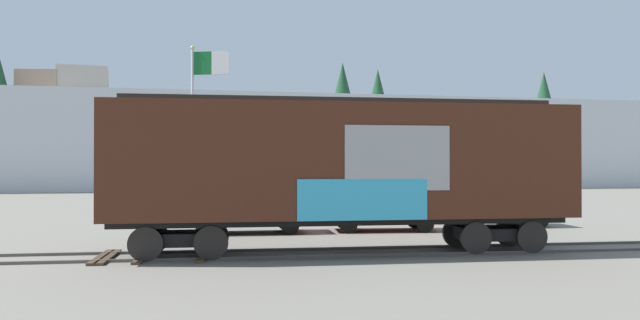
{
  "coord_description": "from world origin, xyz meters",
  "views": [
    {
      "loc": [
        -3.63,
        -16.72,
        2.54
      ],
      "look_at": [
        0.08,
        1.67,
        2.7
      ],
      "focal_mm": 33.55,
      "sensor_mm": 36.0,
      "label": 1
    }
  ],
  "objects_px": {
    "freight_car": "(343,164)",
    "parked_car_red": "(382,208)",
    "parked_car_silver": "(495,205)",
    "parked_car_black": "(245,210)",
    "flagpole": "(202,104)"
  },
  "relations": [
    {
      "from": "freight_car",
      "to": "parked_car_red",
      "type": "height_order",
      "value": "freight_car"
    },
    {
      "from": "freight_car",
      "to": "parked_car_silver",
      "type": "relative_size",
      "value": 2.98
    },
    {
      "from": "freight_car",
      "to": "parked_car_black",
      "type": "relative_size",
      "value": 2.92
    },
    {
      "from": "parked_car_black",
      "to": "parked_car_silver",
      "type": "relative_size",
      "value": 1.02
    },
    {
      "from": "flagpole",
      "to": "parked_car_red",
      "type": "xyz_separation_m",
      "value": [
        6.87,
        -3.94,
        -4.31
      ]
    },
    {
      "from": "parked_car_black",
      "to": "parked_car_red",
      "type": "distance_m",
      "value": 5.27
    },
    {
      "from": "freight_car",
      "to": "parked_car_red",
      "type": "bearing_deg",
      "value": 62.21
    },
    {
      "from": "freight_car",
      "to": "parked_car_black",
      "type": "bearing_deg",
      "value": 112.49
    },
    {
      "from": "parked_car_red",
      "to": "parked_car_silver",
      "type": "xyz_separation_m",
      "value": [
        5.04,
        0.6,
        0.01
      ]
    },
    {
      "from": "parked_car_silver",
      "to": "flagpole",
      "type": "bearing_deg",
      "value": 164.36
    },
    {
      "from": "parked_car_red",
      "to": "parked_car_silver",
      "type": "distance_m",
      "value": 5.08
    },
    {
      "from": "freight_car",
      "to": "parked_car_red",
      "type": "relative_size",
      "value": 3.0
    },
    {
      "from": "parked_car_black",
      "to": "parked_car_silver",
      "type": "bearing_deg",
      "value": 2.15
    },
    {
      "from": "flagpole",
      "to": "parked_car_red",
      "type": "distance_m",
      "value": 9.02
    },
    {
      "from": "freight_car",
      "to": "parked_car_red",
      "type": "distance_m",
      "value": 6.45
    }
  ]
}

